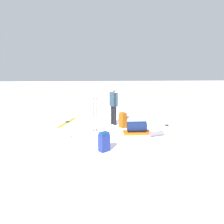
# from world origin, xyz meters

# --- Properties ---
(ground_plane) EXTENTS (80.00, 80.00, 0.00)m
(ground_plane) POSITION_xyz_m (0.00, 0.00, 0.00)
(ground_plane) COLOR white
(skier_standing) EXTENTS (0.36, 0.51, 1.70)m
(skier_standing) POSITION_xyz_m (-0.12, -0.59, 0.95)
(skier_standing) COLOR black
(skier_standing) RESTS_ON ground_plane
(ski_pair_near) EXTENTS (1.83, 0.48, 0.05)m
(ski_pair_near) POSITION_xyz_m (-2.45, -0.11, 0.01)
(ski_pair_near) COLOR silver
(ski_pair_near) RESTS_ON ground_plane
(ski_pair_far) EXTENTS (0.75, 1.92, 0.05)m
(ski_pair_far) POSITION_xyz_m (2.03, -1.10, 0.01)
(ski_pair_far) COLOR #AFA31F
(ski_pair_far) RESTS_ON ground_plane
(backpack_large_dark) EXTENTS (0.38, 0.36, 0.59)m
(backpack_large_dark) POSITION_xyz_m (0.44, 2.45, 0.29)
(backpack_large_dark) COLOR navy
(backpack_large_dark) RESTS_ON ground_plane
(backpack_bright) EXTENTS (0.34, 0.39, 0.66)m
(backpack_bright) POSITION_xyz_m (-0.47, -0.06, 0.32)
(backpack_bright) COLOR #8B490D
(backpack_bright) RESTS_ON ground_plane
(ski_poles_planted_near) EXTENTS (0.18, 0.10, 1.37)m
(ski_poles_planted_near) POSITION_xyz_m (0.71, 0.42, 0.76)
(ski_poles_planted_near) COLOR black
(ski_poles_planted_near) RESTS_ON ground_plane
(gear_sled) EXTENTS (1.05, 0.47, 0.49)m
(gear_sled) POSITION_xyz_m (-0.89, 0.86, 0.22)
(gear_sled) COLOR #E15711
(gear_sled) RESTS_ON ground_plane
(sleeping_mat_rolled) EXTENTS (0.58, 0.32, 0.18)m
(sleeping_mat_rolled) POSITION_xyz_m (-1.58, 1.20, 0.09)
(sleeping_mat_rolled) COLOR slate
(sleeping_mat_rolled) RESTS_ON ground_plane
(thermos_bottle) EXTENTS (0.07, 0.07, 0.26)m
(thermos_bottle) POSITION_xyz_m (1.63, 1.07, 0.13)
(thermos_bottle) COLOR #BCAFC1
(thermos_bottle) RESTS_ON ground_plane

